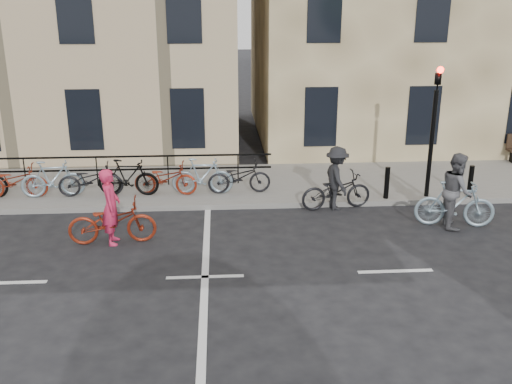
{
  "coord_description": "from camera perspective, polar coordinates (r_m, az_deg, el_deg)",
  "views": [
    {
      "loc": [
        0.35,
        -10.64,
        5.38
      ],
      "look_at": [
        1.2,
        2.18,
        1.1
      ],
      "focal_mm": 40.0,
      "sensor_mm": 36.0,
      "label": 1
    }
  ],
  "objects": [
    {
      "name": "sidewalk",
      "position": [
        18.0,
        -17.59,
        0.39
      ],
      "size": [
        46.0,
        4.0,
        0.15
      ],
      "primitive_type": "cube",
      "color": "slate",
      "rests_on": "ground"
    },
    {
      "name": "ground",
      "position": [
        11.93,
        -5.12,
        -8.47
      ],
      "size": [
        120.0,
        120.0,
        0.0
      ],
      "primitive_type": "plane",
      "color": "black",
      "rests_on": "ground"
    },
    {
      "name": "cyclist_pink",
      "position": [
        13.68,
        -14.22,
        -2.52
      ],
      "size": [
        2.07,
        0.85,
        1.8
      ],
      "rotation": [
        0.0,
        0.0,
        1.64
      ],
      "color": "maroon",
      "rests_on": "ground"
    },
    {
      "name": "bollard_east",
      "position": [
        16.32,
        12.95,
        0.9
      ],
      "size": [
        0.14,
        0.14,
        0.9
      ],
      "primitive_type": "cylinder",
      "color": "black",
      "rests_on": "sidewalk"
    },
    {
      "name": "cyclist_dark",
      "position": [
        15.6,
        8.04,
        0.72
      ],
      "size": [
        2.04,
        1.22,
        1.74
      ],
      "rotation": [
        0.0,
        0.0,
        1.74
      ],
      "color": "black",
      "rests_on": "ground"
    },
    {
      "name": "cyclist_grey",
      "position": [
        15.04,
        19.34,
        -0.51
      ],
      "size": [
        2.04,
        1.05,
        1.9
      ],
      "rotation": [
        0.0,
        0.0,
        1.38
      ],
      "color": "#869FAF",
      "rests_on": "ground"
    },
    {
      "name": "traffic_light",
      "position": [
        16.35,
        17.4,
        7.27
      ],
      "size": [
        0.18,
        0.3,
        3.9
      ],
      "color": "black",
      "rests_on": "sidewalk"
    },
    {
      "name": "bollard_west",
      "position": [
        17.15,
        20.66,
        1.02
      ],
      "size": [
        0.14,
        0.14,
        0.9
      ],
      "primitive_type": "cylinder",
      "color": "black",
      "rests_on": "sidewalk"
    },
    {
      "name": "parked_bikes",
      "position": [
        16.78,
        -16.19,
        1.28
      ],
      "size": [
        10.4,
        1.23,
        1.05
      ],
      "color": "black",
      "rests_on": "sidewalk"
    }
  ]
}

